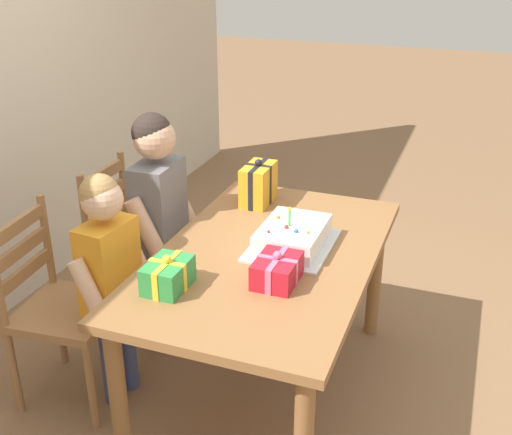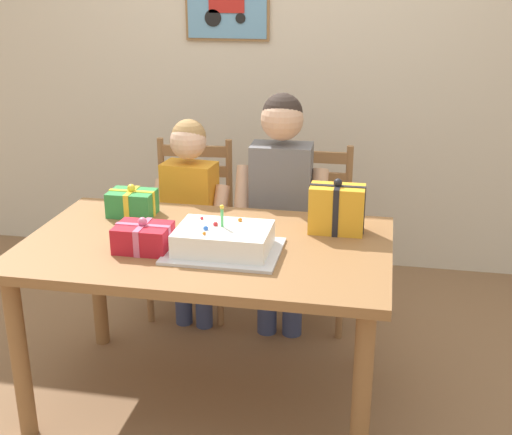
{
  "view_description": "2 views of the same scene",
  "coord_description": "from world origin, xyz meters",
  "views": [
    {
      "loc": [
        -2.29,
        -0.81,
        2.02
      ],
      "look_at": [
        0.07,
        0.08,
        0.87
      ],
      "focal_mm": 44.61,
      "sensor_mm": 36.0,
      "label": 1
    },
    {
      "loc": [
        0.69,
        -2.44,
        1.77
      ],
      "look_at": [
        0.18,
        0.13,
        0.82
      ],
      "focal_mm": 47.31,
      "sensor_mm": 36.0,
      "label": 2
    }
  ],
  "objects": [
    {
      "name": "ground_plane",
      "position": [
        0.0,
        0.0,
        0.0
      ],
      "size": [
        20.0,
        20.0,
        0.0
      ],
      "primitive_type": "plane",
      "color": "#846042"
    },
    {
      "name": "dining_table",
      "position": [
        0.0,
        0.0,
        0.65
      ],
      "size": [
        1.48,
        0.9,
        0.74
      ],
      "color": "olive",
      "rests_on": "ground"
    },
    {
      "name": "birthday_cake",
      "position": [
        0.1,
        -0.08,
        0.79
      ],
      "size": [
        0.44,
        0.34,
        0.19
      ],
      "color": "silver",
      "rests_on": "dining_table"
    },
    {
      "name": "gift_box_red_large",
      "position": [
        0.51,
        0.23,
        0.84
      ],
      "size": [
        0.23,
        0.14,
        0.24
      ],
      "color": "gold",
      "rests_on": "dining_table"
    },
    {
      "name": "gift_box_beside_cake",
      "position": [
        -0.41,
        0.26,
        0.8
      ],
      "size": [
        0.21,
        0.15,
        0.15
      ],
      "color": "#2D8E42",
      "rests_on": "dining_table"
    },
    {
      "name": "gift_box_corner_small",
      "position": [
        -0.22,
        -0.12,
        0.8
      ],
      "size": [
        0.22,
        0.17,
        0.14
      ],
      "color": "red",
      "rests_on": "dining_table"
    },
    {
      "name": "chair_left",
      "position": [
        -0.32,
        0.88,
        0.47
      ],
      "size": [
        0.46,
        0.46,
        0.92
      ],
      "color": "#996B42",
      "rests_on": "ground"
    },
    {
      "name": "chair_right",
      "position": [
        0.32,
        0.88,
        0.47
      ],
      "size": [
        0.42,
        0.42,
        0.92
      ],
      "color": "#996B42",
      "rests_on": "ground"
    },
    {
      "name": "child_older",
      "position": [
        0.21,
        0.63,
        0.76
      ],
      "size": [
        0.46,
        0.26,
        1.25
      ],
      "color": "#38426B",
      "rests_on": "ground"
    },
    {
      "name": "child_younger",
      "position": [
        -0.25,
        0.63,
        0.67
      ],
      "size": [
        0.41,
        0.25,
        1.11
      ],
      "color": "#38426B",
      "rests_on": "ground"
    }
  ]
}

